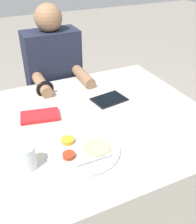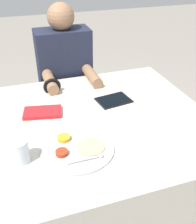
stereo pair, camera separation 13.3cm
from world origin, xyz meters
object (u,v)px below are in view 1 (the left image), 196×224
person_diner (56,92)px  drinking_glass (27,157)px  red_notebook (40,116)px  tablet_device (109,99)px  thali_tray (83,149)px

person_diner → drinking_glass: (-0.38, -0.87, 0.21)m
red_notebook → tablet_device: red_notebook is taller
red_notebook → person_diner: bearing=65.9°
thali_tray → person_diner: bearing=81.5°
thali_tray → drinking_glass: (-0.24, 0.00, 0.05)m
tablet_device → drinking_glass: 0.66m
tablet_device → drinking_glass: size_ratio=2.01×
thali_tray → red_notebook: size_ratio=1.51×
person_diner → drinking_glass: person_diner is taller
red_notebook → tablet_device: (0.42, 0.01, -0.00)m
thali_tray → person_diner: (0.13, 0.87, -0.16)m
red_notebook → person_diner: person_diner is taller
drinking_glass → red_notebook: bearing=67.9°
tablet_device → red_notebook: bearing=-178.4°
thali_tray → tablet_device: bearing=48.7°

